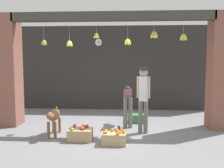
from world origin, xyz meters
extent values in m
plane|color=slate|center=(0.00, 0.00, 0.00)|extent=(60.00, 60.00, 0.00)
cube|color=#2D2B28|center=(0.00, 2.80, 1.57)|extent=(7.31, 0.12, 3.15)
cube|color=brown|center=(-3.00, 0.30, 1.57)|extent=(0.70, 0.60, 3.15)
cube|color=brown|center=(3.00, 0.30, 1.57)|extent=(0.70, 0.60, 3.15)
cube|color=#3D3833|center=(0.00, 0.12, 3.03)|extent=(5.41, 0.24, 0.24)
cylinder|color=#B2AD99|center=(-1.84, 0.11, 2.66)|extent=(0.01, 0.01, 0.49)
ellipsoid|color=gold|center=(-1.80, 0.11, 2.34)|extent=(0.10, 0.06, 0.16)
ellipsoid|color=gold|center=(-1.82, 0.15, 2.34)|extent=(0.07, 0.10, 0.16)
ellipsoid|color=gold|center=(-1.87, 0.13, 2.34)|extent=(0.10, 0.08, 0.16)
ellipsoid|color=gold|center=(-1.87, 0.09, 2.34)|extent=(0.10, 0.08, 0.16)
ellipsoid|color=gold|center=(-1.82, 0.07, 2.34)|extent=(0.07, 0.10, 0.16)
cylinder|color=#B2AD99|center=(-1.14, 0.12, 2.65)|extent=(0.01, 0.01, 0.51)
ellipsoid|color=yellow|center=(-1.09, 0.12, 2.32)|extent=(0.11, 0.06, 0.17)
ellipsoid|color=yellow|center=(-1.11, 0.16, 2.32)|extent=(0.10, 0.10, 0.18)
ellipsoid|color=yellow|center=(-1.15, 0.16, 2.32)|extent=(0.07, 0.11, 0.18)
ellipsoid|color=yellow|center=(-1.17, 0.14, 2.32)|extent=(0.11, 0.08, 0.18)
ellipsoid|color=yellow|center=(-1.17, 0.10, 2.32)|extent=(0.11, 0.08, 0.18)
ellipsoid|color=yellow|center=(-1.15, 0.08, 2.32)|extent=(0.07, 0.11, 0.18)
ellipsoid|color=yellow|center=(-1.11, 0.09, 2.32)|extent=(0.10, 0.10, 0.18)
cylinder|color=#B2AD99|center=(-0.41, 0.16, 2.75)|extent=(0.01, 0.01, 0.32)
ellipsoid|color=yellow|center=(-0.37, 0.16, 2.52)|extent=(0.10, 0.05, 0.15)
ellipsoid|color=yellow|center=(-0.41, 0.20, 2.52)|extent=(0.05, 0.10, 0.15)
ellipsoid|color=yellow|center=(-0.44, 0.16, 2.52)|extent=(0.10, 0.05, 0.15)
ellipsoid|color=yellow|center=(-0.41, 0.13, 2.52)|extent=(0.05, 0.10, 0.15)
cylinder|color=#B2AD99|center=(0.44, 0.09, 2.67)|extent=(0.01, 0.01, 0.47)
ellipsoid|color=yellow|center=(0.48, 0.09, 2.35)|extent=(0.12, 0.06, 0.18)
ellipsoid|color=yellow|center=(0.45, 0.13, 2.35)|extent=(0.08, 0.12, 0.19)
ellipsoid|color=yellow|center=(0.40, 0.12, 2.35)|extent=(0.11, 0.10, 0.19)
ellipsoid|color=yellow|center=(0.40, 0.06, 2.35)|extent=(0.11, 0.10, 0.19)
ellipsoid|color=yellow|center=(0.45, 0.05, 2.35)|extent=(0.08, 0.12, 0.19)
cylinder|color=#B2AD99|center=(1.13, 0.14, 2.77)|extent=(0.01, 0.01, 0.28)
ellipsoid|color=gold|center=(1.18, 0.14, 2.54)|extent=(0.13, 0.07, 0.20)
ellipsoid|color=gold|center=(1.15, 0.19, 2.54)|extent=(0.09, 0.13, 0.21)
ellipsoid|color=gold|center=(1.09, 0.17, 2.54)|extent=(0.12, 0.11, 0.21)
ellipsoid|color=gold|center=(1.09, 0.12, 2.54)|extent=(0.12, 0.11, 0.21)
ellipsoid|color=gold|center=(1.15, 0.10, 2.54)|extent=(0.09, 0.13, 0.21)
cylinder|color=#B2AD99|center=(1.89, 0.10, 2.73)|extent=(0.01, 0.01, 0.35)
ellipsoid|color=yellow|center=(1.94, 0.10, 2.47)|extent=(0.13, 0.07, 0.20)
ellipsoid|color=yellow|center=(1.91, 0.14, 2.47)|extent=(0.09, 0.13, 0.20)
ellipsoid|color=yellow|center=(1.85, 0.12, 2.47)|extent=(0.12, 0.11, 0.21)
ellipsoid|color=yellow|center=(1.85, 0.07, 2.47)|extent=(0.12, 0.11, 0.21)
ellipsoid|color=yellow|center=(1.91, 0.05, 2.47)|extent=(0.09, 0.13, 0.20)
ellipsoid|color=brown|center=(-1.38, -0.64, 0.51)|extent=(0.29, 0.66, 0.26)
cylinder|color=brown|center=(-1.29, -0.88, 0.20)|extent=(0.07, 0.07, 0.40)
cylinder|color=brown|center=(-1.44, -0.89, 0.20)|extent=(0.07, 0.07, 0.40)
cylinder|color=brown|center=(-1.31, -0.39, 0.20)|extent=(0.07, 0.07, 0.40)
cylinder|color=brown|center=(-1.47, -0.40, 0.20)|extent=(0.07, 0.07, 0.40)
ellipsoid|color=brown|center=(-1.36, -0.99, 0.57)|extent=(0.18, 0.25, 0.18)
cone|color=brown|center=(-1.31, -0.99, 0.66)|extent=(0.06, 0.06, 0.07)
cone|color=brown|center=(-1.41, -1.00, 0.66)|extent=(0.06, 0.06, 0.07)
cylinder|color=brown|center=(-1.39, -0.28, 0.54)|extent=(0.05, 0.21, 0.26)
cylinder|color=#6B665B|center=(0.91, -0.32, 0.42)|extent=(0.11, 0.11, 0.83)
cylinder|color=#6B665B|center=(0.77, -0.28, 0.42)|extent=(0.11, 0.11, 0.83)
cube|color=silver|center=(0.84, -0.30, 1.15)|extent=(0.24, 0.21, 0.63)
cylinder|color=tan|center=(0.98, -0.34, 1.18)|extent=(0.06, 0.06, 0.55)
cylinder|color=tan|center=(0.71, -0.27, 1.18)|extent=(0.06, 0.06, 0.55)
sphere|color=tan|center=(0.84, -0.30, 1.57)|extent=(0.22, 0.22, 0.22)
cylinder|color=#2D2D2D|center=(0.84, -0.30, 1.66)|extent=(0.22, 0.22, 0.08)
cube|color=#2D2D2D|center=(0.81, -0.41, 1.63)|extent=(0.21, 0.16, 0.01)
cylinder|color=#6B665B|center=(0.38, 0.17, 0.42)|extent=(0.11, 0.11, 0.84)
cylinder|color=#6B665B|center=(0.52, 0.17, 0.42)|extent=(0.11, 0.11, 0.84)
cube|color=#754760|center=(0.44, 0.46, 0.92)|extent=(0.24, 0.63, 0.32)
sphere|color=black|center=(0.43, 0.85, 1.00)|extent=(0.20, 0.20, 0.20)
cube|color=tan|center=(0.14, -1.19, 0.13)|extent=(0.53, 0.40, 0.26)
sphere|color=orange|center=(0.36, -1.24, 0.29)|extent=(0.08, 0.08, 0.08)
sphere|color=orange|center=(-0.06, -1.29, 0.29)|extent=(0.08, 0.08, 0.08)
sphere|color=orange|center=(-0.03, -1.28, 0.29)|extent=(0.08, 0.08, 0.08)
sphere|color=orange|center=(0.10, -1.11, 0.29)|extent=(0.08, 0.08, 0.08)
sphere|color=orange|center=(0.20, -1.12, 0.29)|extent=(0.08, 0.08, 0.08)
sphere|color=orange|center=(0.27, -1.24, 0.29)|extent=(0.08, 0.08, 0.08)
sphere|color=orange|center=(0.23, -1.35, 0.29)|extent=(0.08, 0.08, 0.08)
sphere|color=orange|center=(-0.04, -1.18, 0.29)|extent=(0.08, 0.08, 0.08)
sphere|color=orange|center=(0.31, -1.08, 0.29)|extent=(0.08, 0.08, 0.08)
cube|color=tan|center=(-0.66, -0.98, 0.13)|extent=(0.55, 0.41, 0.27)
sphere|color=red|center=(-0.82, -0.82, 0.30)|extent=(0.08, 0.08, 0.08)
sphere|color=#99B238|center=(-0.82, -1.13, 0.30)|extent=(0.08, 0.08, 0.08)
sphere|color=red|center=(-0.52, -0.83, 0.30)|extent=(0.08, 0.08, 0.08)
sphere|color=red|center=(-0.56, -0.92, 0.30)|extent=(0.08, 0.08, 0.08)
sphere|color=red|center=(-0.62, -0.84, 0.30)|extent=(0.08, 0.08, 0.08)
sphere|color=red|center=(-0.63, -1.03, 0.30)|extent=(0.08, 0.08, 0.08)
sphere|color=red|center=(-0.58, -1.06, 0.30)|extent=(0.08, 0.08, 0.08)
sphere|color=#99B238|center=(-0.60, -0.97, 0.30)|extent=(0.08, 0.08, 0.08)
sphere|color=#99B238|center=(-0.59, -1.05, 0.30)|extent=(0.08, 0.08, 0.08)
cube|color=#387A42|center=(0.71, 0.79, 0.12)|extent=(0.52, 0.34, 0.25)
cylinder|color=#2D60AD|center=(0.23, -0.59, 0.12)|extent=(0.07, 0.07, 0.23)
cylinder|color=black|center=(0.23, -0.59, 0.24)|extent=(0.04, 0.04, 0.03)
cylinder|color=black|center=(-0.64, 2.73, 2.53)|extent=(0.27, 0.01, 0.27)
cylinder|color=white|center=(-0.64, 2.72, 2.53)|extent=(0.26, 0.02, 0.26)
cube|color=black|center=(-0.64, 2.71, 2.56)|extent=(0.01, 0.01, 0.07)
cube|color=black|center=(-0.60, 2.71, 2.53)|extent=(0.10, 0.01, 0.01)
camera|label=1|loc=(0.43, -6.62, 1.87)|focal=40.00mm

